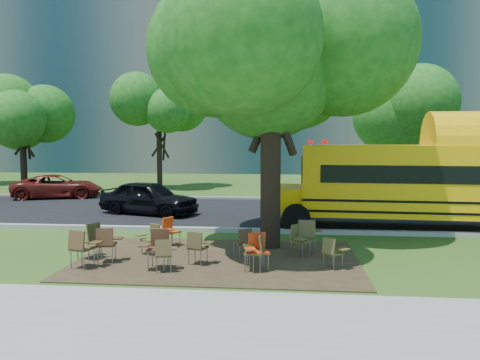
# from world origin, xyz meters

# --- Properties ---
(ground) EXTENTS (160.00, 160.00, 0.00)m
(ground) POSITION_xyz_m (0.00, 0.00, 0.00)
(ground) COLOR #294A17
(ground) RESTS_ON ground
(sidewalk) EXTENTS (60.00, 4.00, 0.04)m
(sidewalk) POSITION_xyz_m (0.00, -5.00, 0.02)
(sidewalk) COLOR gray
(sidewalk) RESTS_ON ground
(dirt_patch) EXTENTS (7.00, 4.50, 0.03)m
(dirt_patch) POSITION_xyz_m (1.00, -0.50, 0.01)
(dirt_patch) COLOR #382819
(dirt_patch) RESTS_ON ground
(asphalt_road) EXTENTS (80.00, 8.00, 0.04)m
(asphalt_road) POSITION_xyz_m (0.00, 7.00, 0.02)
(asphalt_road) COLOR black
(asphalt_road) RESTS_ON ground
(kerb_near) EXTENTS (80.00, 0.25, 0.14)m
(kerb_near) POSITION_xyz_m (0.00, 3.00, 0.07)
(kerb_near) COLOR gray
(kerb_near) RESTS_ON ground
(kerb_far) EXTENTS (80.00, 0.25, 0.14)m
(kerb_far) POSITION_xyz_m (0.00, 11.10, 0.07)
(kerb_far) COLOR gray
(kerb_far) RESTS_ON ground
(building_main) EXTENTS (38.00, 16.00, 22.00)m
(building_main) POSITION_xyz_m (-8.00, 36.00, 11.00)
(building_main) COLOR slate
(building_main) RESTS_ON ground
(bg_tree_0) EXTENTS (5.20, 5.20, 7.18)m
(bg_tree_0) POSITION_xyz_m (-12.00, 13.00, 4.57)
(bg_tree_0) COLOR black
(bg_tree_0) RESTS_ON ground
(bg_tree_2) EXTENTS (4.80, 4.80, 6.62)m
(bg_tree_2) POSITION_xyz_m (-5.00, 16.00, 4.21)
(bg_tree_2) COLOR black
(bg_tree_2) RESTS_ON ground
(bg_tree_3) EXTENTS (5.60, 5.60, 7.84)m
(bg_tree_3) POSITION_xyz_m (8.00, 14.00, 5.03)
(bg_tree_3) COLOR black
(bg_tree_3) RESTS_ON ground
(main_tree) EXTENTS (7.20, 7.20, 9.61)m
(main_tree) POSITION_xyz_m (2.26, 0.93, 5.99)
(main_tree) COLOR black
(main_tree) RESTS_ON ground
(school_bus) EXTENTS (11.71, 3.20, 2.83)m
(school_bus) POSITION_xyz_m (8.36, 4.01, 1.64)
(school_bus) COLOR #FFB608
(school_bus) RESTS_ON ground
(chair_0) EXTENTS (0.60, 0.61, 0.90)m
(chair_0) POSITION_xyz_m (-1.65, -1.12, 0.56)
(chair_0) COLOR #462C19
(chair_0) RESTS_ON ground
(chair_1) EXTENTS (0.72, 0.56, 0.94)m
(chair_1) POSITION_xyz_m (-2.04, -1.68, 0.58)
(chair_1) COLOR #51361D
(chair_1) RESTS_ON ground
(chair_2) EXTENTS (0.54, 0.58, 0.80)m
(chair_2) POSITION_xyz_m (-0.05, -1.77, 0.49)
(chair_2) COLOR brown
(chair_2) RESTS_ON ground
(chair_3) EXTENTS (0.62, 0.56, 0.96)m
(chair_3) POSITION_xyz_m (-0.28, -1.53, 0.59)
(chair_3) COLOR #50301C
(chair_3) RESTS_ON ground
(chair_4) EXTENTS (0.65, 0.51, 0.84)m
(chair_4) POSITION_xyz_m (0.59, -1.10, 0.52)
(chair_4) COLOR #443B1D
(chair_4) RESTS_ON ground
(chair_5) EXTENTS (0.60, 0.67, 0.89)m
(chair_5) POSITION_xyz_m (2.04, -1.41, 0.55)
(chair_5) COLOR #BA3B13
(chair_5) RESTS_ON ground
(chair_6) EXTENTS (0.51, 0.60, 0.87)m
(chair_6) POSITION_xyz_m (2.02, -1.47, 0.54)
(chair_6) COLOR #44401D
(chair_6) RESTS_ON ground
(chair_7) EXTENTS (0.66, 0.52, 0.77)m
(chair_7) POSITION_xyz_m (3.78, -1.17, 0.48)
(chair_7) COLOR brown
(chair_7) RESTS_ON ground
(chair_8) EXTENTS (0.60, 0.77, 0.96)m
(chair_8) POSITION_xyz_m (-2.20, -0.79, 0.59)
(chair_8) COLOR #48441F
(chair_8) RESTS_ON ground
(chair_9) EXTENTS (0.70, 0.56, 0.83)m
(chair_9) POSITION_xyz_m (-0.81, -0.21, 0.51)
(chair_9) COLOR brown
(chair_9) RESTS_ON ground
(chair_10) EXTENTS (0.56, 0.71, 0.83)m
(chair_10) POSITION_xyz_m (-0.57, 0.80, 0.51)
(chair_10) COLOR #C44614
(chair_10) RESTS_ON ground
(chair_11) EXTENTS (0.53, 0.66, 0.80)m
(chair_11) POSITION_xyz_m (1.65, -0.36, 0.49)
(chair_11) COLOR #3F2A16
(chair_11) RESTS_ON ground
(chair_12) EXTENTS (0.58, 0.74, 0.86)m
(chair_12) POSITION_xyz_m (3.03, -0.10, 0.53)
(chair_12) COLOR brown
(chair_12) RESTS_ON ground
(chair_13) EXTENTS (0.63, 0.56, 0.96)m
(chair_13) POSITION_xyz_m (3.27, 0.20, 0.59)
(chair_13) COLOR #47401F
(chair_13) RESTS_ON ground
(black_car) EXTENTS (4.34, 2.78, 1.38)m
(black_car) POSITION_xyz_m (-2.78, 6.20, 0.69)
(black_car) COLOR black
(black_car) RESTS_ON ground
(bg_car_red) EXTENTS (4.77, 3.28, 1.21)m
(bg_car_red) POSITION_xyz_m (-8.94, 10.80, 0.61)
(bg_car_red) COLOR #56140E
(bg_car_red) RESTS_ON ground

